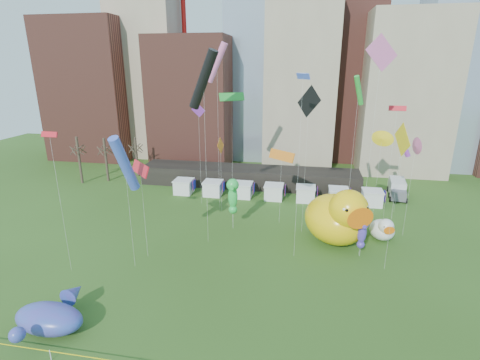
% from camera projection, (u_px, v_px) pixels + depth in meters
% --- Properties ---
extents(skyline, '(101.00, 23.00, 68.00)m').
position_uv_depth(skyline, '(293.00, 60.00, 74.56)').
color(skyline, brown).
rests_on(skyline, ground).
extents(pavilion, '(38.00, 6.00, 3.20)m').
position_uv_depth(pavilion, '(249.00, 177.00, 63.83)').
color(pavilion, black).
rests_on(pavilion, ground).
extents(vendor_tents, '(33.24, 2.80, 2.40)m').
position_uv_depth(vendor_tents, '(274.00, 192.00, 57.51)').
color(vendor_tents, white).
rests_on(vendor_tents, ground).
extents(bare_trees, '(8.44, 6.44, 8.50)m').
position_uv_depth(bare_trees, '(107.00, 159.00, 66.15)').
color(bare_trees, '#382B21').
rests_on(bare_trees, ground).
extents(big_duck, '(9.85, 10.66, 7.42)m').
position_uv_depth(big_duck, '(338.00, 217.00, 42.56)').
color(big_duck, yellow).
rests_on(big_duck, ground).
extents(small_duck, '(3.47, 4.26, 3.09)m').
position_uv_depth(small_duck, '(383.00, 229.00, 43.97)').
color(small_duck, white).
rests_on(small_duck, ground).
extents(seahorse_green, '(1.70, 2.08, 6.84)m').
position_uv_depth(seahorse_green, '(233.00, 193.00, 46.01)').
color(seahorse_green, silver).
rests_on(seahorse_green, ground).
extents(seahorse_purple, '(1.25, 1.59, 4.79)m').
position_uv_depth(seahorse_purple, '(362.00, 230.00, 39.51)').
color(seahorse_purple, silver).
rests_on(seahorse_purple, ground).
extents(whale_inflatable, '(6.08, 7.62, 2.60)m').
position_uv_depth(whale_inflatable, '(51.00, 316.00, 29.11)').
color(whale_inflatable, '#553BA3').
rests_on(whale_inflatable, ground).
extents(box_truck, '(3.10, 6.51, 2.67)m').
position_uv_depth(box_truck, '(397.00, 188.00, 58.65)').
color(box_truck, silver).
rests_on(box_truck, ground).
extents(kite_0, '(2.08, 0.49, 15.70)m').
position_uv_depth(kite_0, '(397.00, 110.00, 44.80)').
color(kite_0, silver).
rests_on(kite_0, ground).
extents(kite_1, '(3.15, 1.22, 23.40)m').
position_uv_depth(kite_1, '(217.00, 63.00, 47.07)').
color(kite_1, silver).
rests_on(kite_1, ground).
extents(kite_2, '(3.89, 2.20, 22.21)m').
position_uv_depth(kite_2, '(203.00, 80.00, 38.18)').
color(kite_2, silver).
rests_on(kite_2, ground).
extents(kite_3, '(2.97, 2.12, 17.27)m').
position_uv_depth(kite_3, '(232.00, 98.00, 44.33)').
color(kite_3, silver).
rests_on(kite_3, ground).
extents(kite_4, '(0.77, 3.09, 15.43)m').
position_uv_depth(kite_4, '(402.00, 141.00, 33.91)').
color(kite_4, silver).
rests_on(kite_4, ground).
extents(kite_5, '(1.57, 3.66, 14.37)m').
position_uv_depth(kite_5, '(125.00, 164.00, 34.97)').
color(kite_5, silver).
rests_on(kite_5, ground).
extents(kite_6, '(3.53, 2.97, 10.03)m').
position_uv_depth(kite_6, '(282.00, 156.00, 46.30)').
color(kite_6, silver).
rests_on(kite_6, ground).
extents(kite_7, '(2.28, 0.74, 12.17)m').
position_uv_depth(kite_7, '(403.00, 143.00, 49.39)').
color(kite_7, silver).
rests_on(kite_7, ground).
extents(kite_8, '(3.17, 3.15, 10.84)m').
position_uv_depth(kite_8, '(140.00, 169.00, 37.48)').
color(kite_8, silver).
rests_on(kite_8, ground).
extents(kite_9, '(0.41, 1.96, 12.51)m').
position_uv_depth(kite_9, '(416.00, 146.00, 41.99)').
color(kite_9, silver).
rests_on(kite_9, ground).
extents(kite_10, '(2.66, 2.69, 18.39)m').
position_uv_depth(kite_10, '(309.00, 103.00, 41.37)').
color(kite_10, silver).
rests_on(kite_10, ground).
extents(kite_11, '(1.68, 1.88, 19.50)m').
position_uv_depth(kite_11, '(359.00, 91.00, 40.07)').
color(kite_11, silver).
rests_on(kite_11, ground).
extents(kite_12, '(1.59, 1.30, 13.30)m').
position_uv_depth(kite_12, '(382.00, 139.00, 41.73)').
color(kite_12, silver).
rests_on(kite_12, ground).
extents(kite_13, '(1.39, 1.64, 19.79)m').
position_uv_depth(kite_13, '(303.00, 80.00, 34.74)').
color(kite_13, silver).
rests_on(kite_13, ground).
extents(kite_14, '(0.45, 2.35, 11.01)m').
position_uv_depth(kite_14, '(221.00, 147.00, 50.15)').
color(kite_14, silver).
rests_on(kite_14, ground).
extents(kite_15, '(1.69, 1.29, 15.39)m').
position_uv_depth(kite_15, '(198.00, 113.00, 51.65)').
color(kite_15, silver).
rests_on(kite_15, ground).
extents(kite_16, '(1.67, 0.36, 14.65)m').
position_uv_depth(kite_16, '(50.00, 137.00, 33.50)').
color(kite_16, silver).
rests_on(kite_16, ground).
extents(kite_17, '(3.23, 1.41, 23.40)m').
position_uv_depth(kite_17, '(381.00, 56.00, 34.30)').
color(kite_17, silver).
rests_on(kite_17, ground).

